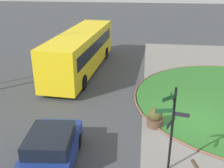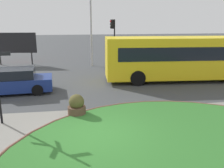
{
  "view_description": "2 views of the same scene",
  "coord_description": "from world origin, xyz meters",
  "px_view_note": "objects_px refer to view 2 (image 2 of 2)",
  "views": [
    {
      "loc": [
        -12.23,
        2.79,
        6.97
      ],
      "look_at": [
        2.46,
        4.67,
        0.79
      ],
      "focal_mm": 42.42,
      "sensor_mm": 36.0,
      "label": 1
    },
    {
      "loc": [
        -0.69,
        -8.27,
        4.23
      ],
      "look_at": [
        1.16,
        4.17,
        0.85
      ],
      "focal_mm": 39.06,
      "sensor_mm": 36.0,
      "label": 2
    }
  ],
  "objects_px": {
    "car_near_lane": "(15,82)",
    "planter_near_signpost": "(77,106)",
    "billboard_left": "(15,43)",
    "traffic_light_near": "(113,33)",
    "lamppost_tall": "(91,14)",
    "bus_yellow": "(185,57)"
  },
  "relations": [
    {
      "from": "car_near_lane",
      "to": "planter_near_signpost",
      "type": "distance_m",
      "value": 5.4
    },
    {
      "from": "billboard_left",
      "to": "planter_near_signpost",
      "type": "xyz_separation_m",
      "value": [
        5.58,
        -13.6,
        -1.55
      ]
    },
    {
      "from": "traffic_light_near",
      "to": "lamppost_tall",
      "type": "height_order",
      "value": "lamppost_tall"
    },
    {
      "from": "bus_yellow",
      "to": "planter_near_signpost",
      "type": "bearing_deg",
      "value": -140.64
    },
    {
      "from": "car_near_lane",
      "to": "billboard_left",
      "type": "relative_size",
      "value": 1.11
    },
    {
      "from": "billboard_left",
      "to": "planter_near_signpost",
      "type": "bearing_deg",
      "value": -62.68
    },
    {
      "from": "lamppost_tall",
      "to": "billboard_left",
      "type": "relative_size",
      "value": 2.16
    },
    {
      "from": "traffic_light_near",
      "to": "lamppost_tall",
      "type": "distance_m",
      "value": 2.58
    },
    {
      "from": "traffic_light_near",
      "to": "planter_near_signpost",
      "type": "bearing_deg",
      "value": 63.15
    },
    {
      "from": "traffic_light_near",
      "to": "lamppost_tall",
      "type": "xyz_separation_m",
      "value": [
        -1.89,
        0.68,
        1.62
      ]
    },
    {
      "from": "car_near_lane",
      "to": "traffic_light_near",
      "type": "bearing_deg",
      "value": -139.03
    },
    {
      "from": "lamppost_tall",
      "to": "planter_near_signpost",
      "type": "distance_m",
      "value": 12.72
    },
    {
      "from": "planter_near_signpost",
      "to": "traffic_light_near",
      "type": "bearing_deg",
      "value": 73.31
    },
    {
      "from": "bus_yellow",
      "to": "car_near_lane",
      "type": "xyz_separation_m",
      "value": [
        -11.08,
        -1.38,
        -0.96
      ]
    },
    {
      "from": "car_near_lane",
      "to": "planter_near_signpost",
      "type": "bearing_deg",
      "value": 126.08
    },
    {
      "from": "car_near_lane",
      "to": "lamppost_tall",
      "type": "relative_size",
      "value": 0.51
    },
    {
      "from": "traffic_light_near",
      "to": "bus_yellow",
      "type": "bearing_deg",
      "value": 115.63
    },
    {
      "from": "lamppost_tall",
      "to": "planter_near_signpost",
      "type": "xyz_separation_m",
      "value": [
        -1.48,
        -11.91,
        -4.21
      ]
    },
    {
      "from": "bus_yellow",
      "to": "lamppost_tall",
      "type": "bearing_deg",
      "value": 136.59
    },
    {
      "from": "planter_near_signpost",
      "to": "car_near_lane",
      "type": "bearing_deg",
      "value": 131.1
    },
    {
      "from": "lamppost_tall",
      "to": "traffic_light_near",
      "type": "bearing_deg",
      "value": -19.89
    },
    {
      "from": "bus_yellow",
      "to": "traffic_light_near",
      "type": "relative_size",
      "value": 2.66
    }
  ]
}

